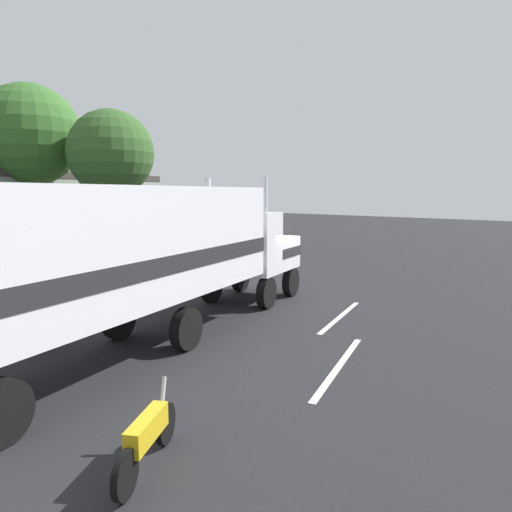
# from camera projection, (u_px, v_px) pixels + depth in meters

# --- Properties ---
(ground_plane) EXTENTS (120.00, 120.00, 0.00)m
(ground_plane) POSITION_uv_depth(u_px,v_px,m) (278.00, 296.00, 18.77)
(ground_plane) COLOR #232326
(lane_stripe_near) EXTENTS (4.26, 1.44, 0.01)m
(lane_stripe_near) POSITION_uv_depth(u_px,v_px,m) (340.00, 317.00, 15.67)
(lane_stripe_near) COLOR silver
(lane_stripe_near) RESTS_ON ground_plane
(lane_stripe_mid) EXTENTS (4.21, 1.59, 0.01)m
(lane_stripe_mid) POSITION_uv_depth(u_px,v_px,m) (339.00, 366.00, 11.21)
(lane_stripe_mid) COLOR silver
(lane_stripe_mid) RESTS_ON ground_plane
(semi_truck) EXTENTS (14.26, 6.55, 4.50)m
(semi_truck) POSITION_uv_depth(u_px,v_px,m) (152.00, 249.00, 12.63)
(semi_truck) COLOR white
(semi_truck) RESTS_ON ground_plane
(person_bystander) EXTENTS (0.43, 0.48, 1.63)m
(person_bystander) POSITION_uv_depth(u_px,v_px,m) (40.00, 316.00, 12.24)
(person_bystander) COLOR black
(person_bystander) RESTS_ON ground_plane
(motorcycle) EXTENTS (1.84, 1.20, 1.12)m
(motorcycle) POSITION_uv_depth(u_px,v_px,m) (147.00, 436.00, 7.02)
(motorcycle) COLOR black
(motorcycle) RESTS_ON ground_plane
(tree_left) EXTENTS (5.52, 5.52, 9.28)m
(tree_left) POSITION_uv_depth(u_px,v_px,m) (111.00, 153.00, 31.09)
(tree_left) COLOR brown
(tree_left) RESTS_ON ground_plane
(tree_center) EXTENTS (6.76, 6.76, 11.23)m
(tree_center) POSITION_uv_depth(u_px,v_px,m) (29.00, 135.00, 32.53)
(tree_center) COLOR brown
(tree_center) RESTS_ON ground_plane
(building_backdrop) EXTENTS (23.86, 12.50, 5.50)m
(building_backdrop) POSITION_uv_depth(u_px,v_px,m) (35.00, 206.00, 36.66)
(building_backdrop) COLOR gray
(building_backdrop) RESTS_ON ground_plane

